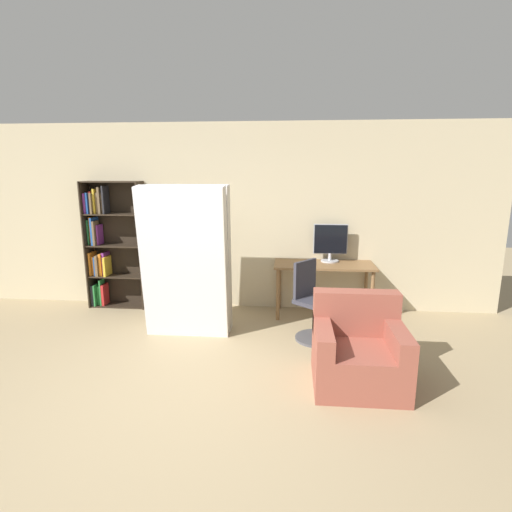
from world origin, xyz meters
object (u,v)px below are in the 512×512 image
object	(u,v)px
bookshelf	(110,244)
office_chair	(314,307)
mattress_far	(190,259)
mattress_near	(185,263)
armchair	(358,351)
monitor	(330,242)

from	to	relation	value
bookshelf	office_chair	bearing A→B (deg)	-18.27
mattress_far	office_chair	bearing A→B (deg)	-6.09
office_chair	mattress_near	distance (m)	1.65
armchair	mattress_far	bearing A→B (deg)	149.00
monitor	bookshelf	distance (m)	3.26
office_chair	armchair	world-z (taller)	office_chair
monitor	mattress_far	distance (m)	1.99
mattress_far	armchair	distance (m)	2.34
office_chair	mattress_near	bearing A→B (deg)	-177.26
bookshelf	mattress_far	size ratio (longest dim) A/B	1.01
bookshelf	mattress_near	bearing A→B (deg)	-36.50
monitor	bookshelf	bearing A→B (deg)	179.63
mattress_far	mattress_near	bearing A→B (deg)	-90.00
monitor	armchair	bearing A→B (deg)	-86.68
office_chair	mattress_far	world-z (taller)	mattress_far
bookshelf	armchair	size ratio (longest dim) A/B	2.21
mattress_far	armchair	xyz separation A→B (m)	(1.94, -1.16, -0.61)
office_chair	armchair	bearing A→B (deg)	-69.25
office_chair	mattress_near	xyz separation A→B (m)	(-1.56, -0.07, 0.54)
monitor	armchair	xyz separation A→B (m)	(0.11, -1.97, -0.72)
monitor	mattress_near	distance (m)	2.10
armchair	office_chair	bearing A→B (deg)	110.75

